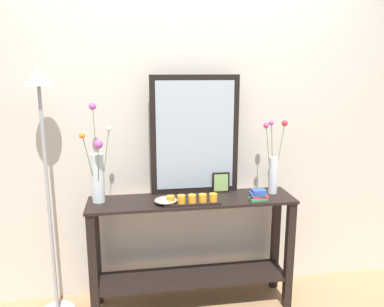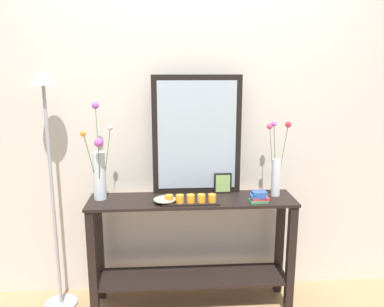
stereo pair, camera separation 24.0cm
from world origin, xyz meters
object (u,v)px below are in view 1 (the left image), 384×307
Objects in this scene: decorative_bowl at (166,200)px; tall_vase_left at (97,171)px; console_table at (192,241)px; vase_right at (273,168)px; candle_tray at (192,200)px; picture_frame_small at (221,182)px; floor_lamp at (45,156)px; book_stack at (258,195)px; mirror_leaning at (195,135)px.

tall_vase_left is at bearing 166.18° from decorative_bowl.
console_table is 0.41m from decorative_bowl.
decorative_bowl is (-0.81, -0.11, -0.17)m from vase_right.
picture_frame_small is (0.25, 0.22, 0.05)m from candle_tray.
console_table is 0.48m from picture_frame_small.
decorative_bowl is at bearing -171.99° from vase_right.
vase_right is (1.26, 0.00, -0.03)m from tall_vase_left.
console_table is 0.85m from tall_vase_left.
tall_vase_left is 0.51m from decorative_bowl.
candle_tray reaches higher than decorative_bowl.
floor_lamp reaches higher than vase_right.
console_table is at bearing 168.25° from book_stack.
console_table is 0.81m from vase_right.
book_stack is at bearing -5.85° from floor_lamp.
candle_tray is (0.63, -0.14, -0.19)m from tall_vase_left.
floor_lamp is at bearing 170.71° from candle_tray.
book_stack is (1.11, -0.13, -0.19)m from tall_vase_left.
vase_right is (0.57, -0.10, -0.24)m from mirror_leaning.
book_stack is at bearing -43.26° from picture_frame_small.
book_stack is (0.48, 0.01, 0.01)m from candle_tray.
candle_tray is at bearing -12.85° from tall_vase_left.
decorative_bowl is at bearing -159.08° from console_table.
picture_frame_small is (0.24, 0.11, 0.41)m from console_table.
book_stack is at bearing -11.75° from console_table.
mirror_leaning reaches higher than candle_tray.
candle_tray is (-0.63, -0.15, -0.17)m from vase_right.
floor_lamp is (-1.60, 0.01, 0.14)m from vase_right.
vase_right is at bearing 3.70° from console_table.
candle_tray is 0.22× the size of floor_lamp.
picture_frame_small is at bearing -9.06° from mirror_leaning.
book_stack is 1.49m from floor_lamp.
book_stack reaches higher than candle_tray.
candle_tray is 0.34m from picture_frame_small.
floor_lamp is at bearing -177.16° from picture_frame_small.
picture_frame_small is 1.13× the size of book_stack.
tall_vase_left is 1.26m from vase_right.
mirror_leaning is 1.57× the size of vase_right.
decorative_bowl is 1.16× the size of book_stack.
floor_lamp is at bearing 170.93° from decorative_bowl.
mirror_leaning is 1.04m from floor_lamp.
picture_frame_small is (0.19, -0.03, -0.36)m from mirror_leaning.
floor_lamp reaches higher than tall_vase_left.
vase_right is 0.26m from book_stack.
decorative_bowl reaches higher than console_table.
candle_tray reaches higher than console_table.
tall_vase_left is at bearing 167.15° from candle_tray.
console_table is 9.59× the size of picture_frame_small.
console_table is 2.66× the size of vase_right.
decorative_bowl is (-0.24, -0.22, -0.41)m from mirror_leaning.
vase_right is at bearing 8.01° from decorative_bowl.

